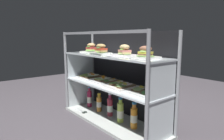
{
  "coord_description": "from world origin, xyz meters",
  "views": [
    {
      "loc": [
        1.59,
        -1.3,
        0.9
      ],
      "look_at": [
        0.0,
        0.0,
        0.57
      ],
      "focal_mm": 32.29,
      "sensor_mm": 36.0,
      "label": 1
    }
  ],
  "objects_px": {
    "plated_roll_sandwich_far_right": "(101,50)",
    "open_sandwich_tray_right_of_center": "(122,85)",
    "open_sandwich_tray_far_left": "(145,91)",
    "juice_bottle_tucked_behind": "(89,99)",
    "juice_bottle_front_fourth": "(120,112)",
    "juice_bottle_back_right": "(110,107)",
    "plated_roll_sandwich_left_of_center": "(91,49)",
    "plated_roll_sandwich_right_of_center": "(125,51)",
    "juice_bottle_front_middle": "(134,117)",
    "open_sandwich_tray_mid_left": "(90,76)",
    "kitchen_scissors": "(83,112)",
    "plated_roll_sandwich_near_right_corner": "(145,54)",
    "juice_bottle_back_left": "(99,104)",
    "orange_fruit_beside_bottles": "(148,136)",
    "open_sandwich_tray_left_of_center": "(106,80)"
  },
  "relations": [
    {
      "from": "plated_roll_sandwich_far_right",
      "to": "open_sandwich_tray_right_of_center",
      "type": "distance_m",
      "value": 0.45
    },
    {
      "from": "open_sandwich_tray_right_of_center",
      "to": "open_sandwich_tray_far_left",
      "type": "distance_m",
      "value": 0.29
    },
    {
      "from": "open_sandwich_tray_right_of_center",
      "to": "juice_bottle_tucked_behind",
      "type": "bearing_deg",
      "value": 177.6
    },
    {
      "from": "open_sandwich_tray_far_left",
      "to": "juice_bottle_front_fourth",
      "type": "distance_m",
      "value": 0.44
    },
    {
      "from": "juice_bottle_tucked_behind",
      "to": "juice_bottle_front_fourth",
      "type": "xyz_separation_m",
      "value": [
        0.6,
        -0.01,
        0.0
      ]
    },
    {
      "from": "plated_roll_sandwich_far_right",
      "to": "juice_bottle_back_right",
      "type": "height_order",
      "value": "plated_roll_sandwich_far_right"
    },
    {
      "from": "plated_roll_sandwich_left_of_center",
      "to": "plated_roll_sandwich_right_of_center",
      "type": "height_order",
      "value": "same"
    },
    {
      "from": "juice_bottle_back_right",
      "to": "juice_bottle_front_middle",
      "type": "xyz_separation_m",
      "value": [
        0.39,
        -0.02,
        0.01
      ]
    },
    {
      "from": "open_sandwich_tray_mid_left",
      "to": "juice_bottle_tucked_behind",
      "type": "distance_m",
      "value": 0.3
    },
    {
      "from": "plated_roll_sandwich_left_of_center",
      "to": "juice_bottle_front_fourth",
      "type": "relative_size",
      "value": 0.79
    },
    {
      "from": "plated_roll_sandwich_left_of_center",
      "to": "open_sandwich_tray_right_of_center",
      "type": "xyz_separation_m",
      "value": [
        0.59,
        -0.04,
        -0.33
      ]
    },
    {
      "from": "juice_bottle_back_right",
      "to": "kitchen_scissors",
      "type": "relative_size",
      "value": 1.29
    },
    {
      "from": "plated_roll_sandwich_near_right_corner",
      "to": "juice_bottle_tucked_behind",
      "type": "xyz_separation_m",
      "value": [
        -0.91,
        0.0,
        -0.62
      ]
    },
    {
      "from": "juice_bottle_front_fourth",
      "to": "open_sandwich_tray_far_left",
      "type": "bearing_deg",
      "value": -0.16
    },
    {
      "from": "juice_bottle_front_middle",
      "to": "plated_roll_sandwich_near_right_corner",
      "type": "bearing_deg",
      "value": 1.08
    },
    {
      "from": "juice_bottle_tucked_behind",
      "to": "juice_bottle_back_left",
      "type": "height_order",
      "value": "juice_bottle_tucked_behind"
    },
    {
      "from": "juice_bottle_front_fourth",
      "to": "plated_roll_sandwich_right_of_center",
      "type": "bearing_deg",
      "value": 24.85
    },
    {
      "from": "plated_roll_sandwich_right_of_center",
      "to": "open_sandwich_tray_mid_left",
      "type": "bearing_deg",
      "value": -178.48
    },
    {
      "from": "open_sandwich_tray_right_of_center",
      "to": "plated_roll_sandwich_left_of_center",
      "type": "bearing_deg",
      "value": 176.36
    },
    {
      "from": "juice_bottle_back_left",
      "to": "orange_fruit_beside_bottles",
      "type": "height_order",
      "value": "juice_bottle_back_left"
    },
    {
      "from": "open_sandwich_tray_far_left",
      "to": "kitchen_scissors",
      "type": "relative_size",
      "value": 1.34
    },
    {
      "from": "kitchen_scissors",
      "to": "open_sandwich_tray_mid_left",
      "type": "bearing_deg",
      "value": 114.62
    },
    {
      "from": "plated_roll_sandwich_right_of_center",
      "to": "open_sandwich_tray_mid_left",
      "type": "distance_m",
      "value": 0.68
    },
    {
      "from": "juice_bottle_front_fourth",
      "to": "juice_bottle_front_middle",
      "type": "bearing_deg",
      "value": 1.2
    },
    {
      "from": "open_sandwich_tray_left_of_center",
      "to": "open_sandwich_tray_far_left",
      "type": "xyz_separation_m",
      "value": [
        0.57,
        0.0,
        -0.0
      ]
    },
    {
      "from": "juice_bottle_back_left",
      "to": "open_sandwich_tray_left_of_center",
      "type": "bearing_deg",
      "value": -3.88
    },
    {
      "from": "open_sandwich_tray_left_of_center",
      "to": "juice_bottle_tucked_behind",
      "type": "height_order",
      "value": "open_sandwich_tray_left_of_center"
    },
    {
      "from": "plated_roll_sandwich_near_right_corner",
      "to": "juice_bottle_front_middle",
      "type": "distance_m",
      "value": 0.63
    },
    {
      "from": "plated_roll_sandwich_left_of_center",
      "to": "kitchen_scissors",
      "type": "distance_m",
      "value": 0.75
    },
    {
      "from": "open_sandwich_tray_mid_left",
      "to": "juice_bottle_back_right",
      "type": "xyz_separation_m",
      "value": [
        0.36,
        0.02,
        -0.3
      ]
    },
    {
      "from": "juice_bottle_back_left",
      "to": "juice_bottle_front_fourth",
      "type": "distance_m",
      "value": 0.39
    },
    {
      "from": "open_sandwich_tray_far_left",
      "to": "juice_bottle_front_fourth",
      "type": "relative_size",
      "value": 1.04
    },
    {
      "from": "open_sandwich_tray_left_of_center",
      "to": "juice_bottle_tucked_behind",
      "type": "distance_m",
      "value": 0.46
    },
    {
      "from": "open_sandwich_tray_right_of_center",
      "to": "juice_bottle_front_fourth",
      "type": "bearing_deg",
      "value": 152.79
    },
    {
      "from": "juice_bottle_tucked_behind",
      "to": "plated_roll_sandwich_right_of_center",
      "type": "bearing_deg",
      "value": 0.77
    },
    {
      "from": "plated_roll_sandwich_right_of_center",
      "to": "juice_bottle_front_fourth",
      "type": "xyz_separation_m",
      "value": [
        -0.04,
        -0.02,
        -0.63
      ]
    },
    {
      "from": "plated_roll_sandwich_far_right",
      "to": "open_sandwich_tray_far_left",
      "type": "bearing_deg",
      "value": 4.89
    },
    {
      "from": "open_sandwich_tray_right_of_center",
      "to": "kitchen_scissors",
      "type": "height_order",
      "value": "open_sandwich_tray_right_of_center"
    },
    {
      "from": "juice_bottle_front_middle",
      "to": "open_sandwich_tray_far_left",
      "type": "bearing_deg",
      "value": -2.12
    },
    {
      "from": "juice_bottle_back_right",
      "to": "juice_bottle_front_fourth",
      "type": "height_order",
      "value": "same"
    },
    {
      "from": "plated_roll_sandwich_far_right",
      "to": "open_sandwich_tray_right_of_center",
      "type": "bearing_deg",
      "value": 6.28
    },
    {
      "from": "plated_roll_sandwich_near_right_corner",
      "to": "kitchen_scissors",
      "type": "height_order",
      "value": "plated_roll_sandwich_near_right_corner"
    },
    {
      "from": "open_sandwich_tray_far_left",
      "to": "juice_bottle_front_middle",
      "type": "relative_size",
      "value": 1.05
    },
    {
      "from": "plated_roll_sandwich_far_right",
      "to": "plated_roll_sandwich_near_right_corner",
      "type": "xyz_separation_m",
      "value": [
        0.57,
        0.06,
        -0.01
      ]
    },
    {
      "from": "orange_fruit_beside_bottles",
      "to": "plated_roll_sandwich_left_of_center",
      "type": "bearing_deg",
      "value": 175.02
    },
    {
      "from": "open_sandwich_tray_far_left",
      "to": "juice_bottle_front_middle",
      "type": "bearing_deg",
      "value": 177.88
    },
    {
      "from": "kitchen_scissors",
      "to": "plated_roll_sandwich_right_of_center",
      "type": "bearing_deg",
      "value": 18.4
    },
    {
      "from": "open_sandwich_tray_mid_left",
      "to": "juice_bottle_back_right",
      "type": "distance_m",
      "value": 0.47
    },
    {
      "from": "plated_roll_sandwich_near_right_corner",
      "to": "plated_roll_sandwich_left_of_center",
      "type": "bearing_deg",
      "value": 179.16
    },
    {
      "from": "plated_roll_sandwich_near_right_corner",
      "to": "plated_roll_sandwich_far_right",
      "type": "bearing_deg",
      "value": -174.29
    }
  ]
}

